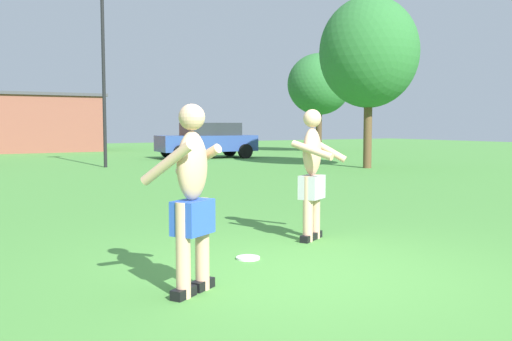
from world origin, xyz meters
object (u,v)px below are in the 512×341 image
object	(u,v)px
tree_right_field	(319,84)
player_near	(192,194)
car_blue_near_post	(207,140)
frisbee	(248,258)
player_in_gray	(312,171)
tree_left_field	(369,53)
lamp_post	(103,62)

from	to	relation	value
tree_right_field	player_near	bearing A→B (deg)	-129.75
tree_right_field	car_blue_near_post	bearing A→B (deg)	-165.41
car_blue_near_post	frisbee	bearing A→B (deg)	-114.86
player_in_gray	car_blue_near_post	world-z (taller)	player_in_gray
player_in_gray	tree_right_field	world-z (taller)	tree_right_field
car_blue_near_post	tree_left_field	bearing A→B (deg)	-74.56
player_near	lamp_post	size ratio (longest dim) A/B	0.28
tree_left_field	tree_right_field	world-z (taller)	tree_left_field
player_in_gray	tree_right_field	distance (m)	24.14
player_near	frisbee	world-z (taller)	player_near
tree_right_field	frisbee	bearing A→B (deg)	-129.12
frisbee	lamp_post	size ratio (longest dim) A/B	0.04
tree_left_field	lamp_post	bearing A→B (deg)	147.01
car_blue_near_post	lamp_post	distance (m)	6.90
car_blue_near_post	lamp_post	xyz separation A→B (m)	(-5.49, -3.02, 2.87)
frisbee	car_blue_near_post	xyz separation A→B (m)	(8.11, 17.50, 0.81)
player_in_gray	tree_left_field	bearing A→B (deg)	44.73
player_near	tree_left_field	distance (m)	15.71
player_in_gray	frisbee	world-z (taller)	player_in_gray
tree_left_field	tree_right_field	distance (m)	11.48
tree_right_field	tree_left_field	bearing A→B (deg)	-118.89
car_blue_near_post	tree_right_field	world-z (taller)	tree_right_field
player_in_gray	lamp_post	bearing A→B (deg)	84.49
tree_left_field	tree_right_field	xyz separation A→B (m)	(5.55, 10.05, -0.29)
lamp_post	tree_right_field	distance (m)	14.18
player_in_gray	frisbee	size ratio (longest dim) A/B	6.36
lamp_post	tree_left_field	xyz separation A→B (m)	(7.71, -5.01, 0.27)
tree_right_field	lamp_post	bearing A→B (deg)	-159.16
player_in_gray	tree_left_field	world-z (taller)	tree_left_field
tree_right_field	player_in_gray	bearing A→B (deg)	-127.51
lamp_post	tree_left_field	distance (m)	9.20
frisbee	car_blue_near_post	distance (m)	19.30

